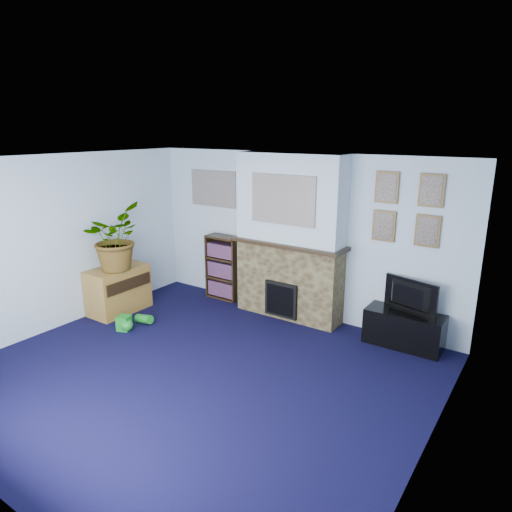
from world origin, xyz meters
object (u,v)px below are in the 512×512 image
Objects in this scene: tv_stand at (404,329)px; bookshelf at (224,269)px; television at (407,296)px; sideboard at (118,289)px.

bookshelf is (-2.99, 0.08, 0.28)m from tv_stand.
television is 0.69× the size of bookshelf.
bookshelf is at bearing 13.78° from television.
tv_stand is 0.45m from television.
sideboard is (-3.97, -1.30, 0.12)m from tv_stand.
sideboard is (-3.97, -1.32, -0.32)m from television.
bookshelf reaches higher than sideboard.
television is at bearing -1.08° from bookshelf.
tv_stand is 1.09× the size of sideboard.
sideboard is at bearing 33.21° from television.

